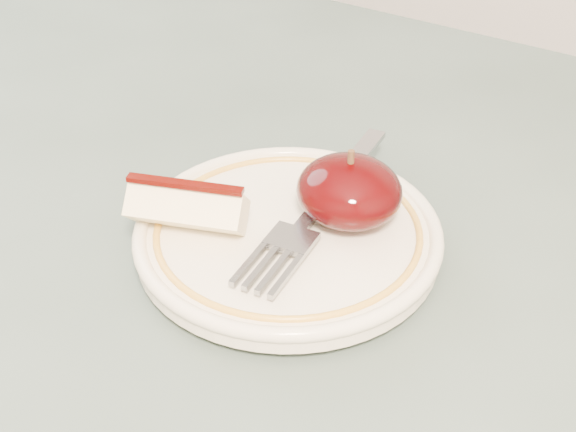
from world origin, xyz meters
The scene contains 5 objects.
table centered at (0.00, 0.00, 0.66)m, with size 0.90×0.90×0.75m.
plate centered at (0.10, 0.07, 0.76)m, with size 0.19×0.19×0.02m.
apple_half centered at (0.13, 0.10, 0.79)m, with size 0.06×0.06×0.05m.
apple_wedge centered at (0.05, 0.04, 0.78)m, with size 0.08×0.05×0.03m.
fork centered at (0.11, 0.10, 0.77)m, with size 0.04×0.19×0.00m.
Camera 1 is at (0.31, -0.25, 1.06)m, focal length 50.00 mm.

